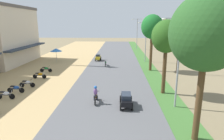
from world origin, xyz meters
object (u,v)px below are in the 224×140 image
Objects in this scene: vendor_umbrella at (56,50)px; streetlamp_far at (137,32)px; parked_motorbike_sixth at (46,69)px; car_sedan_black at (126,99)px; median_tree_third at (152,27)px; motorbike_ahead_second at (106,63)px; utility_pole_near at (179,41)px; streetlamp_mid at (146,39)px; parked_motorbike_fifth at (40,75)px; parked_motorbike_second at (6,94)px; median_tree_nearest at (207,33)px; car_hatchback_yellow at (98,57)px; parked_motorbike_third at (16,88)px; motorbike_foreground_rider at (96,95)px; median_tree_second at (166,37)px; streetlamp_near at (179,57)px; parked_motorbike_fourth at (27,83)px.

vendor_umbrella is 25.42m from streetlamp_far.
car_sedan_black is at bearing -45.44° from parked_motorbike_sixth.
motorbike_ahead_second is (-7.12, 2.99, -5.98)m from median_tree_third.
vendor_umbrella is at bearing 159.45° from utility_pole_near.
streetlamp_mid is (15.75, 8.77, 3.79)m from parked_motorbike_sixth.
parked_motorbike_fifth is at bearing -83.05° from vendor_umbrella.
parked_motorbike_second is at bearing -112.88° from streetlamp_far.
vendor_umbrella is 0.29× the size of median_tree_nearest.
utility_pole_near is at bearing -35.44° from car_hatchback_yellow.
parked_motorbike_third is 23.78m from streetlamp_mid.
car_hatchback_yellow is at bearing 95.56° from motorbike_foreground_rider.
median_tree_nearest reaches higher than parked_motorbike_sixth.
parked_motorbike_sixth is 0.24× the size of median_tree_second.
parked_motorbike_second is 0.90× the size of car_hatchback_yellow.
car_sedan_black is (11.48, -11.66, 0.19)m from parked_motorbike_sixth.
motorbike_ahead_second is (8.53, 15.14, 0.02)m from parked_motorbike_second.
median_tree_third is at bearing 89.99° from median_tree_nearest.
median_tree_nearest is 18.11m from median_tree_third.
parked_motorbike_sixth is at bearing 90.02° from parked_motorbike_second.
parked_motorbike_sixth is 23.46m from median_tree_nearest.
median_tree_third is 13.44m from streetlamp_near.
vendor_umbrella is at bearing 95.38° from parked_motorbike_fourth.
parked_motorbike_third is 0.20× the size of median_tree_nearest.
streetlamp_mid reaches higher than car_hatchback_yellow.
parked_motorbike_fifth is 11.50m from vendor_umbrella.
vendor_umbrella is at bearing 92.98° from parked_motorbike_second.
streetlamp_near is (0.30, -3.38, -1.36)m from median_tree_second.
motorbike_ahead_second is at bearing 60.61° from parked_motorbike_second.
streetlamp_near reaches higher than vendor_umbrella.
car_sedan_black is (-4.27, -20.43, -3.60)m from streetlamp_mid.
median_tree_nearest is at bearing -31.94° from parked_motorbike_fourth.
parked_motorbike_fifth is 0.20× the size of utility_pole_near.
streetlamp_far is (0.10, 25.17, -1.74)m from median_tree_third.
vendor_umbrella is at bearing -131.33° from streetlamp_far.
car_sedan_black is at bearing 131.42° from median_tree_nearest.
car_sedan_black is at bearing -101.81° from streetlamp_mid.
motorbike_ahead_second is at bearing 57.85° from parked_motorbike_third.
motorbike_ahead_second is at bearing 118.23° from median_tree_second.
motorbike_ahead_second is at bearing 157.74° from utility_pole_near.
car_sedan_black is (-7.81, -11.97, -3.94)m from utility_pole_near.
parked_motorbike_second is at bearing 159.17° from median_tree_nearest.
streetlamp_far is at bearing 90.00° from streetlamp_mid.
streetlamp_near is 1.04× the size of streetlamp_mid.
streetlamp_near reaches higher than parked_motorbike_fourth.
parked_motorbike_fifth is at bearing -135.03° from motorbike_ahead_second.
parked_motorbike_fifth is at bearing -116.85° from streetlamp_far.
parked_motorbike_second is 0.20× the size of median_tree_nearest.
parked_motorbike_fourth is 22.24m from streetlamp_mid.
car_hatchback_yellow reaches higher than car_sedan_black.
streetlamp_near reaches higher than median_tree_second.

